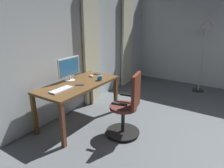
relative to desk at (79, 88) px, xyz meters
The scene contains 12 objects.
back_room_partition 0.90m from the desk, 124.51° to the right, with size 6.27×0.10×2.63m, color silver.
curtain_left_panel 2.54m from the desk, behind, with size 0.50×0.06×2.40m, color beige.
curtain_right_panel 1.11m from the desk, 155.72° to the right, with size 0.48×0.06×2.40m, color beige.
desk is the anchor object (origin of this frame).
office_chair 0.97m from the desk, 94.71° to the left, with size 0.56×0.56×1.06m.
computer_monitor 0.41m from the desk, 99.28° to the right, with size 0.51×0.18×0.42m.
computer_keyboard 0.44m from the desk, ahead, with size 0.40×0.15×0.02m, color silver.
computer_mouse 0.45m from the desk, behind, with size 0.06×0.10×0.04m, color white.
cell_phone_by_monitor 0.63m from the desk, behind, with size 0.07×0.14×0.01m, color #232328.
cell_phone_face_up 0.15m from the desk, 52.51° to the left, with size 0.07×0.14×0.01m, color #333338.
mug_tea 0.43m from the desk, 148.30° to the left, with size 0.13×0.08×0.09m.
floor_lamp 3.40m from the desk, 153.03° to the left, with size 0.35×0.35×1.81m.
Camera 1 is at (2.93, -0.33, 1.91)m, focal length 33.39 mm.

